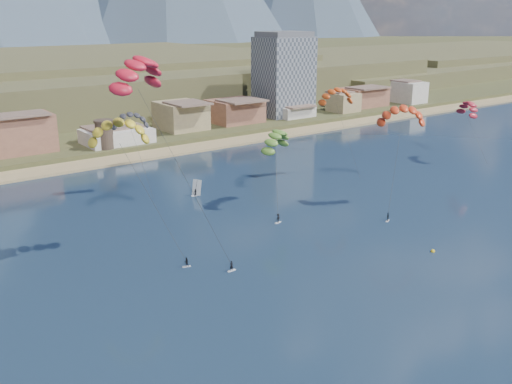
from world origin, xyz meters
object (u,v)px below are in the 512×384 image
apartment_tower (284,74)px  kitesurfer_yellow (119,128)px  buoy (433,251)px  kitesurfer_red (137,68)px  watchtower (104,134)px  kitesurfer_orange (402,112)px  kitesurfer_green (276,138)px  windsurfer (196,191)px

apartment_tower → kitesurfer_yellow: bearing=-141.4°
buoy → kitesurfer_red: bearing=148.9°
apartment_tower → kitesurfer_yellow: apartment_tower is taller
buoy → kitesurfer_yellow: bearing=141.3°
watchtower → kitesurfer_orange: bearing=-66.4°
kitesurfer_yellow → kitesurfer_green: size_ratio=1.35×
kitesurfer_yellow → kitesurfer_orange: bearing=-10.6°
apartment_tower → buoy: 134.32m
kitesurfer_green → windsurfer: (-11.37, 15.20, -13.71)m
watchtower → windsurfer: bearing=-88.7°
windsurfer → buoy: (16.89, -53.39, -1.06)m
kitesurfer_yellow → windsurfer: 38.28m
kitesurfer_orange → buoy: size_ratio=33.00×
kitesurfer_red → windsurfer: (25.90, 27.56, -31.35)m
kitesurfer_red → kitesurfer_green: kitesurfer_red is taller
apartment_tower → watchtower: size_ratio=3.72×
buoy → kitesurfer_orange: bearing=53.2°
kitesurfer_orange → windsurfer: bearing=138.4°
kitesurfer_yellow → buoy: (42.79, -34.33, -21.84)m
apartment_tower → kitesurfer_yellow: (-104.79, -83.50, 4.15)m
watchtower → kitesurfer_orange: (35.29, -80.76, 13.80)m
watchtower → kitesurfer_orange: kitesurfer_orange is taller
kitesurfer_red → kitesurfer_orange: bearing=-2.6°
kitesurfer_yellow → buoy: bearing=-38.7°
kitesurfer_orange → buoy: bearing=-126.8°
apartment_tower → kitesurfer_orange: bearing=-115.3°
apartment_tower → kitesurfer_red: kitesurfer_red is taller
kitesurfer_orange → windsurfer: 49.47m
watchtower → kitesurfer_red: bearing=-107.6°
apartment_tower → buoy: apartment_tower is taller
kitesurfer_yellow → windsurfer: kitesurfer_yellow is taller
apartment_tower → kitesurfer_green: (-67.52, -79.65, -2.92)m
watchtower → windsurfer: watchtower is taller
kitesurfer_red → buoy: size_ratio=49.01×
buoy → windsurfer: bearing=107.6°
apartment_tower → kitesurfer_orange: apartment_tower is taller
apartment_tower → windsurfer: bearing=-140.8°
kitesurfer_red → kitesurfer_green: 43.05m
watchtower → buoy: bearing=-80.2°
kitesurfer_yellow → apartment_tower: bearing=38.6°
kitesurfer_red → windsurfer: kitesurfer_red is taller
watchtower → kitesurfer_yellow: bearing=-109.6°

